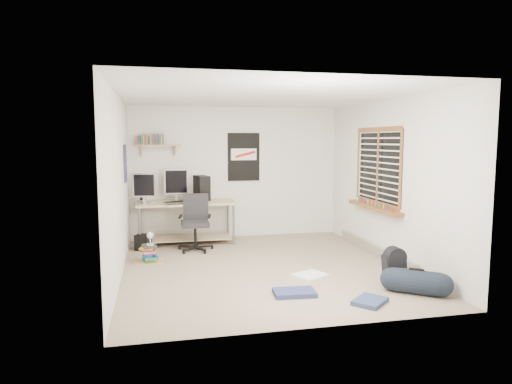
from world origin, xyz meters
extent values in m
cube|color=gray|center=(0.00, 0.00, -0.01)|extent=(4.00, 4.50, 0.01)
cube|color=white|center=(0.00, 0.00, 2.50)|extent=(4.00, 4.50, 0.01)
cube|color=silver|center=(0.00, 2.25, 1.25)|extent=(4.00, 0.01, 2.50)
cube|color=silver|center=(-2.00, 0.00, 1.25)|extent=(0.01, 4.50, 2.50)
cube|color=silver|center=(2.00, 0.00, 1.25)|extent=(0.01, 4.50, 2.50)
cube|color=#C2B887|center=(-0.99, 1.86, 0.36)|extent=(1.81, 0.92, 0.80)
cube|color=#9B9A9E|center=(-1.72, 1.71, 1.01)|extent=(0.39, 0.15, 0.42)
cube|color=#9F9EA3|center=(-1.15, 2.00, 1.03)|extent=(0.43, 0.13, 0.47)
cube|color=black|center=(-0.71, 1.78, 1.02)|extent=(0.28, 0.45, 0.44)
cube|color=black|center=(-1.20, 1.53, 0.81)|extent=(0.38, 0.24, 0.02)
cube|color=black|center=(-1.75, 2.00, 0.89)|extent=(0.11, 0.11, 0.18)
cube|color=black|center=(-0.64, 1.61, 0.90)|extent=(0.11, 0.11, 0.20)
cube|color=#242426|center=(-0.88, 1.26, 0.49)|extent=(0.72, 0.72, 0.96)
cube|color=tan|center=(-1.45, 2.14, 1.78)|extent=(0.80, 0.22, 0.24)
cube|color=black|center=(0.15, 2.23, 1.55)|extent=(0.62, 0.03, 0.92)
cube|color=navy|center=(-1.99, 1.20, 1.50)|extent=(0.02, 0.42, 0.60)
cube|color=brown|center=(1.95, 0.30, 1.45)|extent=(0.10, 1.50, 1.26)
cube|color=#B7B2A8|center=(1.96, 0.30, 0.09)|extent=(0.08, 2.50, 0.18)
cube|color=black|center=(1.52, -1.10, 0.20)|extent=(0.28, 0.23, 0.37)
cylinder|color=black|center=(1.57, -1.54, 0.14)|extent=(0.41, 0.41, 0.58)
cube|color=white|center=(0.54, -0.60, 0.02)|extent=(0.53, 0.50, 0.04)
cube|color=navy|center=(0.11, -1.26, 0.03)|extent=(0.53, 0.36, 0.05)
cube|color=navy|center=(0.87, -1.73, 0.03)|extent=(0.50, 0.49, 0.05)
cube|color=olive|center=(-1.63, 0.66, 0.15)|extent=(0.46, 0.38, 0.31)
cube|color=white|center=(-1.61, 0.64, 0.38)|extent=(0.17, 0.21, 0.18)
cube|color=black|center=(-1.75, 1.48, 0.14)|extent=(0.30, 0.30, 0.26)
camera|label=1|loc=(-1.49, -6.40, 1.87)|focal=32.00mm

